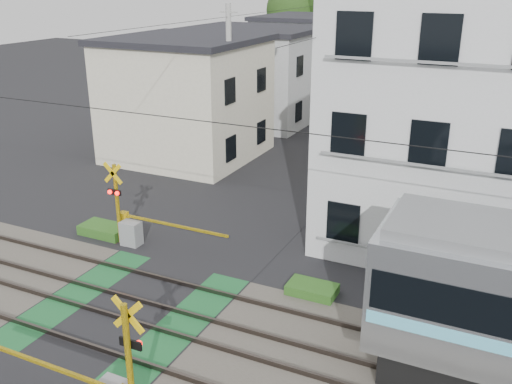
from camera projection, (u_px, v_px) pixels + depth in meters
The scene contains 10 objects.
ground at pixel (126, 310), 16.68m from camera, with size 120.00×120.00×0.00m, color black.
track_bed at pixel (126, 308), 16.67m from camera, with size 120.00×120.00×0.14m.
crossing_signal_far at pixel (130, 226), 20.55m from camera, with size 4.74×0.65×3.09m.
apartment_block at pixel (486, 115), 19.63m from camera, with size 10.20×8.36×9.30m.
houses_row at pixel (371, 73), 37.32m from camera, with size 22.07×31.35×6.80m.
tree_hill at pixel (445, 15), 55.33m from camera, with size 40.00×13.20×11.69m.
catenary at pixel (327, 231), 12.99m from camera, with size 60.00×5.04×7.00m.
utility_poles at pixel (339, 64), 35.09m from camera, with size 7.90×42.00×8.00m.
pedestrian at pixel (370, 96), 42.94m from camera, with size 0.55×0.36×1.51m, color black.
weed_patches at pixel (175, 320), 15.83m from camera, with size 10.25×8.80×0.40m.
Camera 1 is at (9.63, -11.35, 9.12)m, focal length 40.00 mm.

